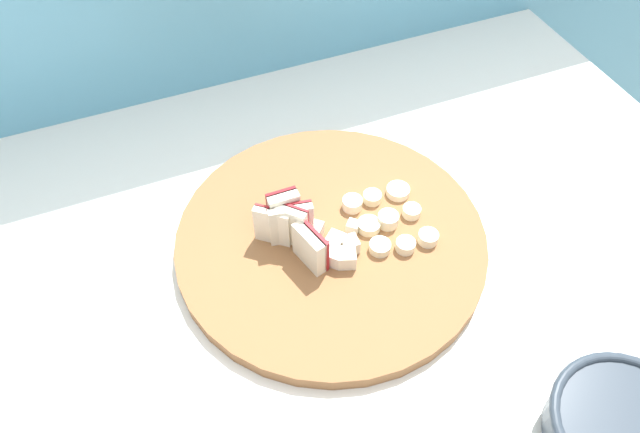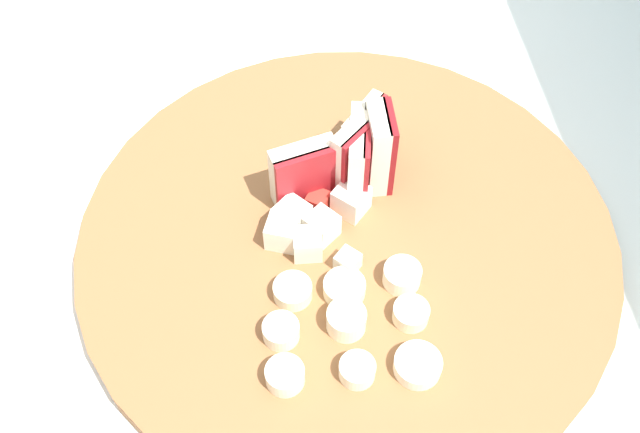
# 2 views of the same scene
# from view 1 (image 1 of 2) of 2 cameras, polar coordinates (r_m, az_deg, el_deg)

# --- Properties ---
(tiled_countertop) EXTENTS (1.10, 0.81, 0.93)m
(tiled_countertop) POSITION_cam_1_polar(r_m,az_deg,el_deg) (1.10, 1.20, -19.53)
(tiled_countertop) COLOR silver
(tiled_countertop) RESTS_ON ground
(tile_backsplash) EXTENTS (2.40, 0.04, 1.37)m
(tile_backsplash) POSITION_cam_1_polar(r_m,az_deg,el_deg) (1.13, -7.14, 4.10)
(tile_backsplash) COLOR #5BA3C1
(tile_backsplash) RESTS_ON ground
(cutting_board) EXTENTS (0.37, 0.37, 0.02)m
(cutting_board) POSITION_cam_1_polar(r_m,az_deg,el_deg) (0.71, 1.06, -2.26)
(cutting_board) COLOR brown
(cutting_board) RESTS_ON tiled_countertop
(apple_wedge_fan) EXTENTS (0.07, 0.09, 0.06)m
(apple_wedge_fan) POSITION_cam_1_polar(r_m,az_deg,el_deg) (0.68, -2.83, -1.02)
(apple_wedge_fan) COLOR maroon
(apple_wedge_fan) RESTS_ON cutting_board
(apple_dice_pile) EXTENTS (0.07, 0.08, 0.02)m
(apple_dice_pile) POSITION_cam_1_polar(r_m,az_deg,el_deg) (0.68, 1.40, -2.80)
(apple_dice_pile) COLOR white
(apple_dice_pile) RESTS_ON cutting_board
(banana_slice_rows) EXTENTS (0.09, 0.10, 0.02)m
(banana_slice_rows) POSITION_cam_1_polar(r_m,az_deg,el_deg) (0.72, 6.64, -0.19)
(banana_slice_rows) COLOR beige
(banana_slice_rows) RESTS_ON cutting_board
(ceramic_bowl) EXTENTS (0.14, 0.14, 0.05)m
(ceramic_bowl) POSITION_cam_1_polar(r_m,az_deg,el_deg) (0.64, 27.46, -18.15)
(ceramic_bowl) COLOR #2D3842
(ceramic_bowl) RESTS_ON tiled_countertop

